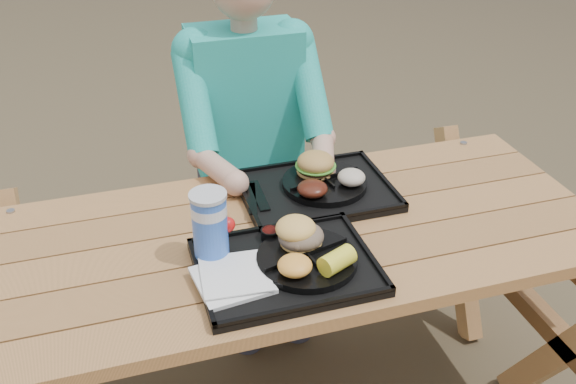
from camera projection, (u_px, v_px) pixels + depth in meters
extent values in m
cube|color=black|center=(286.00, 268.00, 1.64)|extent=(0.45, 0.35, 0.02)
cube|color=black|center=(316.00, 192.00, 1.96)|extent=(0.45, 0.35, 0.02)
cylinder|color=black|center=(307.00, 259.00, 1.64)|extent=(0.26, 0.26, 0.02)
cylinder|color=black|center=(325.00, 183.00, 1.97)|extent=(0.26, 0.26, 0.02)
cube|color=white|center=(232.00, 279.00, 1.57)|extent=(0.19, 0.19, 0.02)
cylinder|color=blue|center=(210.00, 227.00, 1.62)|extent=(0.09, 0.09, 0.18)
cylinder|color=#320705|center=(270.00, 234.00, 1.72)|extent=(0.05, 0.05, 0.03)
cylinder|color=#C39015|center=(291.00, 233.00, 1.73)|extent=(0.05, 0.05, 0.03)
ellipsoid|color=#FFB243|center=(295.00, 265.00, 1.57)|extent=(0.09, 0.09, 0.04)
cube|color=black|center=(259.00, 195.00, 1.92)|extent=(0.04, 0.17, 0.01)
ellipsoid|color=#47180E|center=(312.00, 189.00, 1.88)|extent=(0.09, 0.09, 0.04)
ellipsoid|color=beige|center=(351.00, 177.00, 1.93)|extent=(0.08, 0.08, 0.05)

